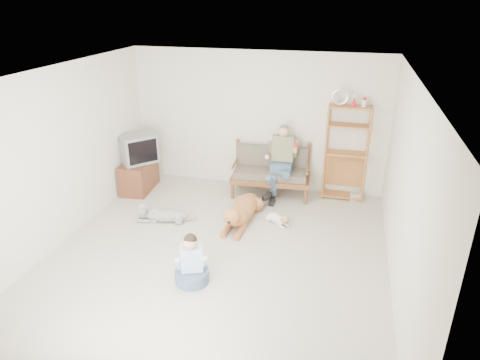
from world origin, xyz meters
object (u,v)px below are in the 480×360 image
(loveseat, at_px, (271,170))
(golden_retriever, at_px, (241,211))
(etagere, at_px, (346,152))
(tv_stand, at_px, (139,176))

(loveseat, distance_m, golden_retriever, 1.34)
(etagere, bearing_deg, tv_stand, -170.76)
(etagere, height_order, tv_stand, etagere)
(loveseat, xyz_separation_m, etagere, (1.37, 0.16, 0.44))
(etagere, bearing_deg, loveseat, -173.36)
(loveseat, height_order, golden_retriever, loveseat)
(etagere, bearing_deg, golden_retriever, -138.99)
(etagere, xyz_separation_m, golden_retriever, (-1.65, -1.44, -0.73))
(etagere, relative_size, tv_stand, 2.27)
(loveseat, relative_size, etagere, 0.73)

